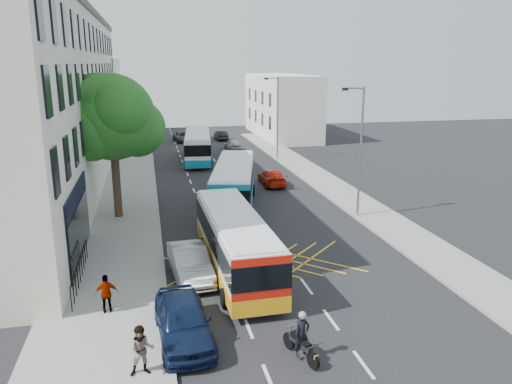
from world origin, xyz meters
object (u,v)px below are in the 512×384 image
distant_car_silver (232,144)px  street_tree (112,118)px  lamp_near (359,145)px  parked_car_blue (183,320)px  bus_near (235,242)px  distant_car_dark (221,135)px  bus_mid (234,184)px  bus_far (198,146)px  distant_car_grey (183,137)px  motorbike (301,337)px  parked_car_silver (190,263)px  red_hatchback (272,177)px  pedestrian_near (142,351)px  pedestrian_far (107,294)px  lamp_far (277,114)px

distant_car_silver → street_tree: bearing=60.1°
lamp_near → parked_car_blue: 17.43m
bus_near → distant_car_dark: size_ratio=2.81×
bus_mid → bus_far: bus_mid is taller
distant_car_grey → distant_car_silver: (4.99, -6.95, -0.01)m
motorbike → distant_car_dark: bearing=66.3°
parked_car_silver → distant_car_dark: bearing=74.5°
red_hatchback → lamp_near: bearing=110.3°
lamp_near → bus_mid: size_ratio=0.73×
bus_mid → pedestrian_near: bus_mid is taller
pedestrian_near → distant_car_dark: bearing=76.6°
distant_car_dark → motorbike: bearing=81.3°
bus_mid → pedestrian_near: bearing=-95.3°
pedestrian_far → distant_car_silver: bearing=-110.1°
bus_mid → distant_car_grey: 29.84m
lamp_near → pedestrian_far: (-14.53, -9.83, -3.70)m
street_tree → parked_car_silver: (3.61, -9.95, -5.56)m
pedestrian_far → street_tree: bearing=-92.4°
red_hatchback → distant_car_grey: bearing=-75.3°
street_tree → distant_car_silver: street_tree is taller
bus_near → bus_far: bearing=86.3°
bus_mid → distant_car_dark: (3.60, 30.22, -0.99)m
distant_car_silver → pedestrian_near: 42.18m
motorbike → parked_car_blue: 4.21m
parked_car_silver → lamp_far: bearing=62.5°
parked_car_blue → motorbike: bearing=-31.5°
bus_mid → distant_car_silver: (3.79, 22.85, -0.99)m
motorbike → red_hatchback: (5.01, 23.81, -0.19)m
bus_mid → red_hatchback: bearing=67.2°
parked_car_blue → distant_car_silver: 39.96m
lamp_near → distant_car_silver: size_ratio=2.33×
parked_car_silver → distant_car_grey: 40.84m
bus_near → distant_car_dark: 41.35m
distant_car_silver → motorbike: bearing=79.0°
motorbike → distant_car_dark: size_ratio=0.53×
distant_car_dark → pedestrian_far: size_ratio=2.32×
bus_near → pedestrian_near: bearing=-121.2°
lamp_far → bus_near: (-8.96, -26.80, -3.14)m
bus_mid → bus_near: bearing=-86.5°
bus_far → parked_car_blue: bus_far is taller
motorbike → pedestrian_near: size_ratio=1.15×
red_hatchback → pedestrian_near: 25.85m
pedestrian_near → bus_near: bearing=58.1°
lamp_near → pedestrian_far: size_ratio=5.19×
lamp_near → bus_near: bearing=-142.8°
street_tree → parked_car_silver: bearing=-70.1°
bus_near → parked_car_silver: bus_near is taller
red_hatchback → pedestrian_near: size_ratio=2.61×
distant_car_grey → street_tree: bearing=-109.5°
lamp_far → pedestrian_near: (-13.20, -34.20, -3.65)m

